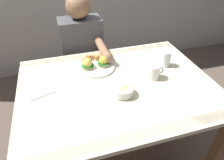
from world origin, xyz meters
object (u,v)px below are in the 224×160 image
eggs_benedict_plate (95,64)px  water_glass_near (165,59)px  dining_table (117,97)px  fruit_bowl (124,91)px  coffee_mug (154,72)px  fork (45,95)px  diner_person (83,54)px

eggs_benedict_plate → water_glass_near: bearing=-13.7°
dining_table → fruit_bowl: bearing=-87.6°
coffee_mug → fork: coffee_mug is taller
fork → diner_person: (0.32, 0.58, -0.09)m
fork → water_glass_near: water_glass_near is taller
fruit_bowl → water_glass_near: size_ratio=1.09×
coffee_mug → fork: size_ratio=0.74×
fruit_bowl → eggs_benedict_plate: bearing=106.2°
eggs_benedict_plate → coffee_mug: 0.41m
dining_table → fork: fork is taller
fruit_bowl → water_glass_near: 0.44m
eggs_benedict_plate → dining_table: bearing=-68.0°
dining_table → water_glass_near: bearing=16.1°
coffee_mug → fork: bearing=178.0°
fruit_bowl → diner_person: diner_person is taller
fruit_bowl → water_glass_near: (0.38, 0.21, 0.02)m
dining_table → fork: 0.45m
dining_table → eggs_benedict_plate: (-0.09, 0.23, 0.13)m
eggs_benedict_plate → diner_person: bearing=94.0°
water_glass_near → fork: bearing=-173.6°
coffee_mug → eggs_benedict_plate: bearing=145.4°
fork → diner_person: 0.67m
water_glass_near → coffee_mug: bearing=-140.8°
water_glass_near → eggs_benedict_plate: bearing=166.3°
dining_table → fork: size_ratio=7.93×
coffee_mug → diner_person: size_ratio=0.10×
fruit_bowl → water_glass_near: bearing=29.5°
eggs_benedict_plate → fork: eggs_benedict_plate is taller
coffee_mug → water_glass_near: water_glass_near is taller
coffee_mug → fork: (-0.68, 0.02, -0.05)m
dining_table → coffee_mug: bearing=-1.0°
fruit_bowl → coffee_mug: bearing=22.6°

